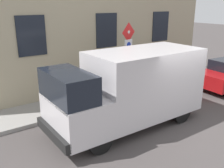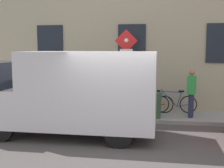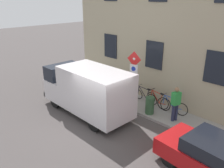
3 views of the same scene
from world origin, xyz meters
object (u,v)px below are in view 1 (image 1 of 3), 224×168
(bicycle_blue, at_px, (141,76))
(bicycle_black, at_px, (112,82))
(bicycle_red, at_px, (127,79))
(pedestrian, at_px, (159,66))
(delivery_van, at_px, (130,87))
(litter_bin, at_px, (143,81))
(sign_post_stacked, at_px, (128,50))

(bicycle_blue, height_order, bicycle_black, same)
(bicycle_red, height_order, pedestrian, pedestrian)
(delivery_van, distance_m, pedestrian, 4.39)
(delivery_van, bearing_deg, bicycle_blue, -136.40)
(pedestrian, relative_size, litter_bin, 1.91)
(bicycle_black, bearing_deg, pedestrian, 166.65)
(bicycle_blue, bearing_deg, delivery_van, 38.08)
(sign_post_stacked, height_order, litter_bin, sign_post_stacked)
(delivery_van, xyz_separation_m, bicycle_black, (2.98, -1.41, -0.82))
(sign_post_stacked, bearing_deg, bicycle_black, 1.28)
(sign_post_stacked, xyz_separation_m, litter_bin, (0.14, -1.01, -1.56))
(bicycle_blue, xyz_separation_m, litter_bin, (-0.93, 0.73, 0.08))
(bicycle_blue, distance_m, bicycle_black, 1.76)
(pedestrian, distance_m, litter_bin, 1.39)
(sign_post_stacked, height_order, bicycle_blue, sign_post_stacked)
(sign_post_stacked, distance_m, bicycle_blue, 2.61)
(bicycle_red, distance_m, bicycle_black, 0.88)
(sign_post_stacked, bearing_deg, litter_bin, -82.29)
(delivery_van, height_order, pedestrian, delivery_van)
(bicycle_red, bearing_deg, delivery_van, 59.92)
(delivery_van, distance_m, bicycle_black, 3.40)
(delivery_van, distance_m, bicycle_red, 3.85)
(delivery_van, xyz_separation_m, bicycle_blue, (2.98, -3.17, -0.82))
(bicycle_blue, distance_m, bicycle_red, 0.88)
(bicycle_red, bearing_deg, bicycle_black, 7.47)
(sign_post_stacked, relative_size, delivery_van, 0.56)
(delivery_van, distance_m, litter_bin, 3.27)
(pedestrian, bearing_deg, bicycle_blue, -33.52)
(delivery_van, xyz_separation_m, pedestrian, (2.32, -3.72, -0.26))
(pedestrian, bearing_deg, delivery_van, 48.63)
(delivery_van, bearing_deg, bicycle_red, -127.13)
(litter_bin, bearing_deg, pedestrian, -78.22)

